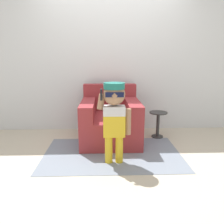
{
  "coord_description": "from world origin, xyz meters",
  "views": [
    {
      "loc": [
        -0.12,
        -3.18,
        1.29
      ],
      "look_at": [
        -0.02,
        -0.24,
        0.57
      ],
      "focal_mm": 35.0,
      "sensor_mm": 36.0,
      "label": 1
    }
  ],
  "objects": [
    {
      "name": "person_child",
      "position": [
        -0.0,
        -0.63,
        0.68
      ],
      "size": [
        0.42,
        0.31,
        1.02
      ],
      "color": "gold",
      "rests_on": "ground_plane"
    },
    {
      "name": "rug",
      "position": [
        -0.02,
        -0.37,
        0.0
      ],
      "size": [
        1.88,
        1.18,
        0.01
      ],
      "color": "gray",
      "rests_on": "ground_plane"
    },
    {
      "name": "side_table",
      "position": [
        0.76,
        0.27,
        0.26
      ],
      "size": [
        0.29,
        0.29,
        0.43
      ],
      "color": "#333333",
      "rests_on": "ground_plane"
    },
    {
      "name": "wall_back",
      "position": [
        0.0,
        0.79,
        1.3
      ],
      "size": [
        10.0,
        0.05,
        2.6
      ],
      "color": "silver",
      "rests_on": "ground_plane"
    },
    {
      "name": "ground_plane",
      "position": [
        0.0,
        0.0,
        0.0
      ],
      "size": [
        10.0,
        10.0,
        0.0
      ],
      "primitive_type": "plane",
      "color": "#BCB29E"
    },
    {
      "name": "armchair",
      "position": [
        -0.03,
        0.19,
        0.31
      ],
      "size": [
        0.9,
        1.03,
        0.86
      ],
      "color": "maroon",
      "rests_on": "ground_plane"
    }
  ]
}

